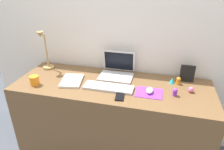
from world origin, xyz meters
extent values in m
plane|color=#474C56|center=(0.00, 0.00, 0.00)|extent=(6.00, 6.00, 0.00)
cube|color=silver|center=(0.00, 0.34, 0.71)|extent=(2.88, 0.05, 1.42)
cube|color=brown|center=(0.00, 0.00, 0.37)|extent=(1.68, 0.60, 0.74)
cube|color=silver|center=(0.00, 0.14, 0.75)|extent=(0.30, 0.21, 0.01)
cube|color=silver|center=(0.00, 0.26, 0.85)|extent=(0.30, 0.04, 0.20)
cube|color=black|center=(0.00, 0.26, 0.85)|extent=(0.27, 0.03, 0.17)
cube|color=silver|center=(-0.01, -0.07, 0.75)|extent=(0.41, 0.13, 0.02)
cube|color=purple|center=(0.32, -0.06, 0.74)|extent=(0.21, 0.17, 0.00)
ellipsoid|color=silver|center=(0.32, -0.06, 0.76)|extent=(0.06, 0.10, 0.03)
cube|color=black|center=(0.11, -0.17, 0.74)|extent=(0.08, 0.13, 0.01)
cylinder|color=#A5844C|center=(-0.70, 0.18, 0.75)|extent=(0.11, 0.11, 0.02)
cylinder|color=#A5844C|center=(-0.70, 0.18, 0.92)|extent=(0.01, 0.01, 0.32)
cylinder|color=#A5844C|center=(-0.70, 0.15, 1.09)|extent=(0.01, 0.08, 0.07)
cone|color=#A5844C|center=(-0.70, 0.11, 1.10)|extent=(0.06, 0.06, 0.05)
cube|color=silver|center=(-0.35, -0.04, 0.75)|extent=(0.21, 0.27, 0.02)
cube|color=black|center=(0.61, 0.22, 0.81)|extent=(0.12, 0.02, 0.15)
cylinder|color=orange|center=(-0.63, -0.16, 0.78)|extent=(0.08, 0.08, 0.08)
cone|color=#28B7CC|center=(0.49, 0.15, 0.77)|extent=(0.05, 0.05, 0.05)
cylinder|color=purple|center=(0.51, -0.05, 0.75)|extent=(0.03, 0.03, 0.03)
sphere|color=purple|center=(0.51, -0.05, 0.78)|extent=(0.04, 0.04, 0.04)
cylinder|color=orange|center=(0.54, 0.15, 0.76)|extent=(0.03, 0.03, 0.03)
sphere|color=orange|center=(0.54, 0.15, 0.79)|extent=(0.04, 0.04, 0.04)
ellipsoid|color=pink|center=(0.64, 0.03, 0.76)|extent=(0.04, 0.04, 0.05)
camera|label=1|loc=(0.38, -1.51, 1.59)|focal=33.40mm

